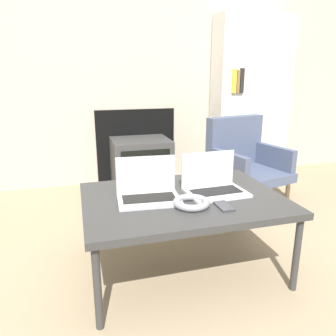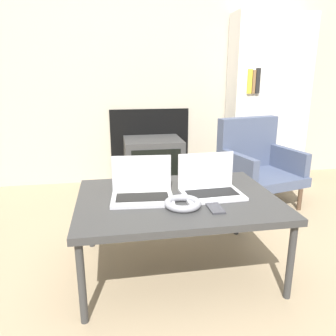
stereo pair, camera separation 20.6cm
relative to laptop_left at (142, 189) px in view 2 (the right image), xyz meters
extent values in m
plane|color=#998466|center=(0.19, -0.40, -0.49)|extent=(14.00, 14.00, 0.00)
cube|color=#B7AD99|center=(0.19, 1.72, 0.81)|extent=(7.00, 0.06, 2.60)
cube|color=black|center=(0.24, 1.68, -0.12)|extent=(0.82, 0.03, 0.75)
cube|color=#333333|center=(0.19, -0.03, -0.06)|extent=(1.09, 0.78, 0.04)
cylinder|color=#333333|center=(-0.31, -0.38, -0.29)|extent=(0.04, 0.04, 0.41)
cylinder|color=#333333|center=(0.69, -0.38, -0.29)|extent=(0.04, 0.04, 0.41)
cylinder|color=#333333|center=(-0.31, 0.32, -0.29)|extent=(0.04, 0.04, 0.41)
cylinder|color=#333333|center=(0.69, 0.32, -0.29)|extent=(0.04, 0.04, 0.41)
cube|color=#B2B2B7|center=(0.00, -0.04, -0.04)|extent=(0.35, 0.26, 0.02)
cube|color=black|center=(0.00, -0.04, -0.03)|extent=(0.29, 0.15, 0.00)
cube|color=#B2B2B7|center=(0.01, 0.08, 0.07)|extent=(0.33, 0.03, 0.20)
cube|color=beige|center=(0.01, 0.07, 0.07)|extent=(0.30, 0.03, 0.18)
cube|color=silver|center=(0.38, -0.04, -0.04)|extent=(0.34, 0.25, 0.02)
cube|color=black|center=(0.38, -0.04, -0.03)|extent=(0.29, 0.14, 0.00)
cube|color=silver|center=(0.38, 0.08, 0.07)|extent=(0.33, 0.02, 0.20)
cube|color=white|center=(0.38, 0.07, 0.07)|extent=(0.30, 0.02, 0.18)
torus|color=gray|center=(0.19, -0.17, -0.03)|extent=(0.19, 0.19, 0.04)
cube|color=#333338|center=(0.35, -0.22, -0.04)|extent=(0.07, 0.15, 0.01)
cube|color=#383838|center=(0.24, 1.43, -0.25)|extent=(0.55, 0.48, 0.49)
cube|color=black|center=(0.24, 1.19, -0.25)|extent=(0.45, 0.01, 0.38)
cube|color=#47516B|center=(1.13, 0.87, -0.27)|extent=(0.70, 0.69, 0.08)
cube|color=#47516B|center=(1.07, 1.10, 0.00)|extent=(0.60, 0.23, 0.46)
cube|color=#47516B|center=(0.87, 0.81, -0.13)|extent=(0.18, 0.51, 0.20)
cube|color=#47516B|center=(1.38, 0.93, -0.13)|extent=(0.18, 0.51, 0.20)
cylinder|color=#4C3828|center=(0.88, 0.64, -0.40)|extent=(0.04, 0.04, 0.18)
cylinder|color=#4C3828|center=(1.37, 0.64, -0.40)|extent=(0.04, 0.04, 0.18)
cylinder|color=#4C3828|center=(0.88, 1.10, -0.40)|extent=(0.04, 0.04, 0.18)
cylinder|color=#4C3828|center=(1.37, 1.10, -0.40)|extent=(0.04, 0.04, 0.18)
cube|color=silver|center=(1.45, 1.52, 0.34)|extent=(0.79, 0.30, 1.67)
cube|color=gold|center=(1.17, 1.36, 0.54)|extent=(0.04, 0.02, 0.23)
cube|color=brown|center=(1.21, 1.36, 0.53)|extent=(0.03, 0.02, 0.22)
cube|color=black|center=(1.25, 1.36, 0.54)|extent=(0.04, 0.02, 0.24)
camera|label=1|loc=(-0.35, -1.64, 0.61)|focal=35.00mm
camera|label=2|loc=(-0.15, -1.68, 0.61)|focal=35.00mm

